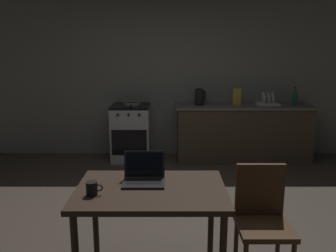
{
  "coord_description": "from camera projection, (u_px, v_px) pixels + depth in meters",
  "views": [
    {
      "loc": [
        0.06,
        -3.2,
        1.75
      ],
      "look_at": [
        0.05,
        0.85,
        0.87
      ],
      "focal_mm": 37.41,
      "sensor_mm": 36.0,
      "label": 1
    }
  ],
  "objects": [
    {
      "name": "chair",
      "position": [
        262.0,
        215.0,
        2.68
      ],
      "size": [
        0.4,
        0.4,
        0.89
      ],
      "rotation": [
        0.0,
        0.0,
        0.15
      ],
      "color": "#4C331E",
      "rests_on": "ground_plane"
    },
    {
      "name": "laptop",
      "position": [
        144.0,
        177.0,
        2.7
      ],
      "size": [
        0.32,
        0.25,
        0.23
      ],
      "rotation": [
        0.0,
        0.0,
        -0.07
      ],
      "color": "#232326",
      "rests_on": "dining_table"
    },
    {
      "name": "electric_kettle",
      "position": [
        200.0,
        97.0,
        5.52
      ],
      "size": [
        0.18,
        0.16,
        0.26
      ],
      "color": "black",
      "rests_on": "kitchen_counter"
    },
    {
      "name": "stove_oven",
      "position": [
        132.0,
        132.0,
        5.64
      ],
      "size": [
        0.6,
        0.62,
        0.89
      ],
      "color": "#B7BABF",
      "rests_on": "ground_plane"
    },
    {
      "name": "dish_rack",
      "position": [
        268.0,
        102.0,
        5.54
      ],
      "size": [
        0.34,
        0.26,
        0.21
      ],
      "color": "silver",
      "rests_on": "kitchen_counter"
    },
    {
      "name": "cereal_box",
      "position": [
        237.0,
        97.0,
        5.54
      ],
      "size": [
        0.13,
        0.05,
        0.26
      ],
      "color": "gold",
      "rests_on": "kitchen_counter"
    },
    {
      "name": "kitchen_counter",
      "position": [
        243.0,
        132.0,
        5.64
      ],
      "size": [
        2.16,
        0.64,
        0.89
      ],
      "color": "#4C3D2D",
      "rests_on": "ground_plane"
    },
    {
      "name": "back_wall",
      "position": [
        183.0,
        75.0,
        5.79
      ],
      "size": [
        6.4,
        0.1,
        2.69
      ],
      "primitive_type": "cube",
      "color": "gray",
      "rests_on": "ground_plane"
    },
    {
      "name": "ground_plane",
      "position": [
        162.0,
        228.0,
        3.5
      ],
      "size": [
        12.0,
        12.0,
        0.0
      ],
      "primitive_type": "plane",
      "color": "#473D33"
    },
    {
      "name": "bottle",
      "position": [
        295.0,
        97.0,
        5.47
      ],
      "size": [
        0.07,
        0.07,
        0.29
      ],
      "color": "#19592D",
      "rests_on": "kitchen_counter"
    },
    {
      "name": "dining_table",
      "position": [
        151.0,
        198.0,
        2.62
      ],
      "size": [
        1.12,
        0.77,
        0.74
      ],
      "color": "#332319",
      "rests_on": "ground_plane"
    },
    {
      "name": "coffee_mug",
      "position": [
        92.0,
        188.0,
        2.47
      ],
      "size": [
        0.12,
        0.08,
        0.1
      ],
      "color": "black",
      "rests_on": "dining_table"
    },
    {
      "name": "frying_pan",
      "position": [
        132.0,
        104.0,
        5.52
      ],
      "size": [
        0.27,
        0.45,
        0.05
      ],
      "color": "gray",
      "rests_on": "stove_oven"
    }
  ]
}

